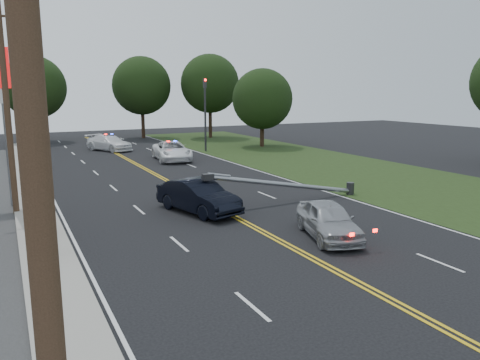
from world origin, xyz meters
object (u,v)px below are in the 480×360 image
bystander_b (42,209)px  bystander_d (37,196)px  fallen_streetlight (293,185)px  utility_pole_mid (7,108)px  emergency_a (172,151)px  traffic_signal (205,108)px  bystander_a (48,228)px  emergency_b (109,143)px  utility_pole_near (37,178)px  waiting_sedan (328,220)px  utility_pole_far (4,100)px  bystander_c (44,217)px  crashed_sedan (198,196)px

bystander_b → bystander_d: bearing=-2.7°
fallen_streetlight → utility_pole_mid: size_ratio=0.94×
emergency_a → traffic_signal: bearing=49.1°
emergency_a → bystander_b: bearing=-116.0°
bystander_a → emergency_b: bearing=-18.1°
emergency_a → bystander_d: size_ratio=3.07×
fallen_streetlight → emergency_a: bearing=92.8°
traffic_signal → utility_pole_near: (-17.50, -38.00, 0.88)m
utility_pole_near → waiting_sedan: utility_pole_near is taller
utility_pole_near → bystander_d: bearing=87.3°
bystander_b → emergency_a: bearing=-37.1°
utility_pole_far → waiting_sedan: 34.10m
bystander_a → utility_pole_near: bearing=173.1°
bystander_c → bystander_a: bearing=155.7°
utility_pole_near → waiting_sedan: 15.70m
traffic_signal → emergency_b: traffic_signal is taller
waiting_sedan → emergency_b: 32.73m
bystander_a → bystander_d: 6.07m
utility_pole_mid → emergency_b: 24.87m
utility_pole_near → fallen_streetlight: bearing=50.1°
crashed_sedan → bystander_a: (-7.11, -3.62, 0.32)m
emergency_a → bystander_a: size_ratio=2.89×
bystander_b → bystander_c: size_ratio=1.07×
emergency_a → bystander_d: bystander_d is taller
bystander_c → emergency_b: bearing=-39.7°
fallen_streetlight → waiting_sedan: (-2.18, -5.91, -0.18)m
utility_pole_mid → crashed_sedan: size_ratio=2.04×
bystander_a → emergency_a: bearing=-31.9°
traffic_signal → bystander_c: (-16.58, -23.19, -3.24)m
traffic_signal → utility_pole_far: (-17.50, 4.00, 0.88)m
crashed_sedan → bystander_c: (-7.07, -1.39, 0.16)m
fallen_streetlight → bystander_c: size_ratio=5.55×
bystander_b → bystander_c: bearing=175.5°
emergency_a → bystander_d: 18.93m
fallen_streetlight → bystander_d: bystander_d is taller
crashed_sedan → bystander_b: bearing=165.4°
emergency_b → crashed_sedan: bearing=-119.3°
waiting_sedan → bystander_b: bystander_b is taller
utility_pole_far → waiting_sedan: utility_pole_far is taller
utility_pole_near → utility_pole_far: 42.00m
traffic_signal → emergency_b: 10.26m
utility_pole_near → bystander_c: bearing=86.4°
bystander_a → bystander_c: size_ratio=1.19×
crashed_sedan → bystander_d: (-7.10, 2.45, 0.26)m
utility_pole_mid → emergency_b: (9.08, 22.75, -4.31)m
utility_pole_far → bystander_c: bearing=-88.1°
crashed_sedan → waiting_sedan: (3.22, -6.10, -0.07)m
waiting_sedan → emergency_a: 23.52m
bystander_a → bystander_c: bearing=-3.8°
waiting_sedan → bystander_d: (-10.32, 8.55, 0.33)m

